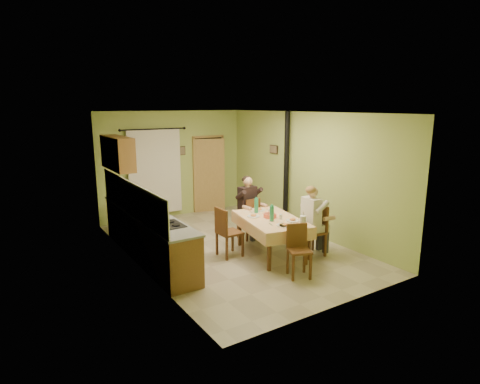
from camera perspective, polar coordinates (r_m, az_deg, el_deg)
floor at (r=8.57m, az=-1.05°, el=-7.85°), size 4.00×6.00×0.01m
room_shell at (r=8.12m, az=-1.11°, el=4.29°), size 4.04×6.04×2.82m
kitchen_run at (r=8.06m, az=-13.03°, el=-5.88°), size 0.64×3.64×1.56m
upper_cabinets at (r=8.93m, az=-17.04°, el=5.33°), size 0.35×1.40×0.70m
curtain at (r=10.55m, az=-11.98°, el=2.83°), size 1.70×0.07×2.22m
doorway at (r=11.25m, az=-4.38°, el=2.56°), size 0.96×0.28×2.15m
dining_table at (r=8.07m, az=4.39°, el=-6.30°), size 1.35×1.89×0.76m
tableware at (r=7.86m, az=4.90°, el=-3.44°), size 0.72×1.61×0.33m
chair_far at (r=9.04m, az=1.22°, el=-4.82°), size 0.42×0.42×0.94m
chair_near at (r=7.17m, az=8.35°, el=-9.66°), size 0.48×0.48×0.92m
chair_right at (r=8.19m, az=10.21°, el=-6.85°), size 0.49×0.49×1.02m
chair_left at (r=8.01m, az=-1.57°, el=-7.10°), size 0.44×0.44×0.99m
man_far at (r=8.89m, az=1.18°, el=-1.17°), size 0.60×0.49×1.39m
man_right at (r=8.01m, az=10.28°, el=-2.90°), size 0.49×0.60×1.39m
stove_flue at (r=9.83m, az=6.53°, el=0.93°), size 0.24×0.24×2.80m
picture_back at (r=10.85m, az=-8.27°, el=5.83°), size 0.19×0.03×0.23m
picture_right at (r=10.21m, az=4.81°, el=6.08°), size 0.03×0.31×0.21m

